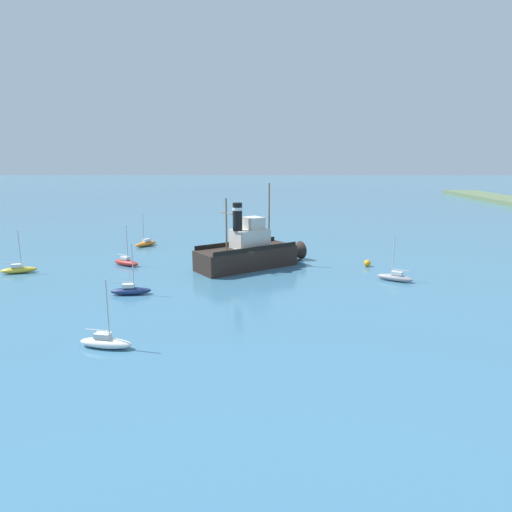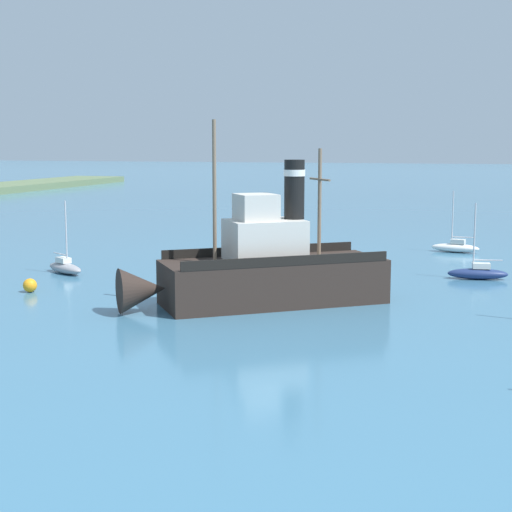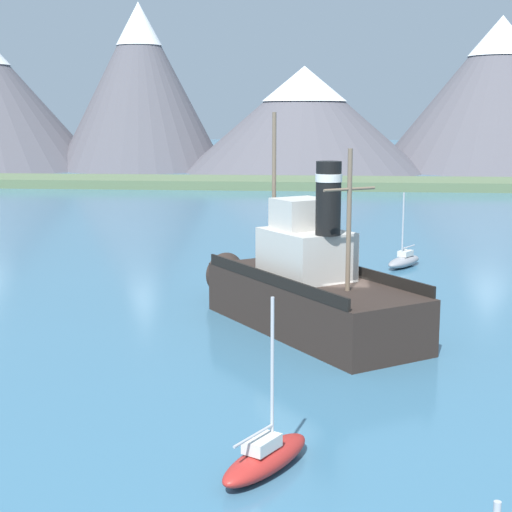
# 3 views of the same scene
# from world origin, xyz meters

# --- Properties ---
(ground_plane) EXTENTS (600.00, 600.00, 0.00)m
(ground_plane) POSITION_xyz_m (0.00, 0.00, 0.00)
(ground_plane) COLOR teal
(old_tugboat) EXTENTS (11.15, 13.66, 9.90)m
(old_tugboat) POSITION_xyz_m (-1.63, 0.74, 1.83)
(old_tugboat) COLOR #2D231E
(old_tugboat) RESTS_ON ground
(sailboat_grey) EXTENTS (2.92, 3.82, 4.90)m
(sailboat_grey) POSITION_xyz_m (4.35, 16.29, 0.43)
(sailboat_grey) COLOR gray
(sailboat_grey) RESTS_ON ground
(sailboat_navy) EXTENTS (1.60, 3.91, 4.90)m
(sailboat_navy) POSITION_xyz_m (9.84, -10.39, 0.43)
(sailboat_navy) COLOR navy
(sailboat_navy) RESTS_ON ground
(sailboat_white) EXTENTS (1.71, 3.93, 4.90)m
(sailboat_white) POSITION_xyz_m (22.34, -8.48, 0.43)
(sailboat_white) COLOR white
(sailboat_white) RESTS_ON ground
(mooring_buoy) EXTENTS (0.82, 0.82, 0.82)m
(mooring_buoy) POSITION_xyz_m (-2.24, 14.79, 0.41)
(mooring_buoy) COLOR orange
(mooring_buoy) RESTS_ON ground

